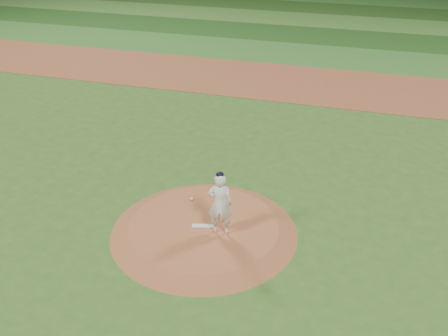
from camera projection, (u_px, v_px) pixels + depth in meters
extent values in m
plane|color=#335D1E|center=(204.00, 232.00, 14.74)|extent=(120.00, 120.00, 0.00)
cube|color=brown|center=(290.00, 82.00, 26.47)|extent=(70.00, 6.00, 0.02)
cube|color=#326C27|center=(306.00, 55.00, 31.08)|extent=(70.00, 5.00, 0.02)
cube|color=#1E4A17|center=(317.00, 36.00, 35.27)|extent=(70.00, 5.00, 0.02)
cube|color=#3E752A|center=(326.00, 21.00, 39.46)|extent=(70.00, 5.00, 0.02)
cube|color=#244D18|center=(333.00, 9.00, 43.65)|extent=(70.00, 5.00, 0.02)
cone|color=#9E5731|center=(204.00, 228.00, 14.68)|extent=(5.50, 5.50, 0.25)
cube|color=silver|center=(203.00, 226.00, 14.53)|extent=(0.65, 0.31, 0.03)
ellipsoid|color=white|center=(192.00, 199.00, 15.81)|extent=(0.11, 0.11, 0.06)
imported|color=white|center=(220.00, 204.00, 13.85)|extent=(0.76, 0.56, 1.91)
ellipsoid|color=black|center=(220.00, 175.00, 13.40)|extent=(0.22, 0.22, 0.15)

